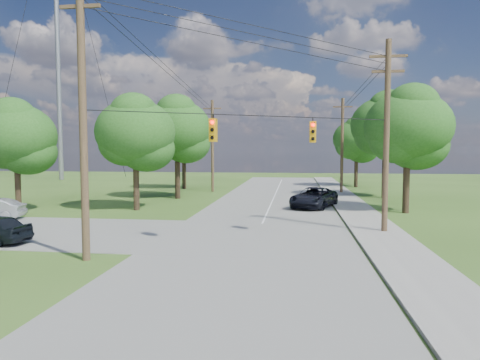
# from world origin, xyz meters

# --- Properties ---
(ground) EXTENTS (140.00, 140.00, 0.00)m
(ground) POSITION_xyz_m (0.00, 0.00, 0.00)
(ground) COLOR #35551C
(ground) RESTS_ON ground
(main_road) EXTENTS (10.00, 100.00, 0.03)m
(main_road) POSITION_xyz_m (2.00, 5.00, 0.01)
(main_road) COLOR gray
(main_road) RESTS_ON ground
(sidewalk_east) EXTENTS (2.60, 100.00, 0.12)m
(sidewalk_east) POSITION_xyz_m (8.70, 5.00, 0.06)
(sidewalk_east) COLOR #99968F
(sidewalk_east) RESTS_ON ground
(pole_sw) EXTENTS (2.00, 0.32, 12.00)m
(pole_sw) POSITION_xyz_m (-4.60, 0.40, 6.23)
(pole_sw) COLOR brown
(pole_sw) RESTS_ON ground
(pole_ne) EXTENTS (2.00, 0.32, 10.50)m
(pole_ne) POSITION_xyz_m (8.90, 8.00, 5.47)
(pole_ne) COLOR brown
(pole_ne) RESTS_ON ground
(pole_north_e) EXTENTS (2.00, 0.32, 10.00)m
(pole_north_e) POSITION_xyz_m (8.90, 30.00, 5.13)
(pole_north_e) COLOR brown
(pole_north_e) RESTS_ON ground
(pole_north_w) EXTENTS (2.00, 0.32, 10.00)m
(pole_north_w) POSITION_xyz_m (-5.00, 30.00, 5.13)
(pole_north_w) COLOR brown
(pole_north_w) RESTS_ON ground
(power_lines) EXTENTS (13.93, 29.62, 4.93)m
(power_lines) POSITION_xyz_m (1.50, 11.54, 9.15)
(power_lines) COLOR black
(power_lines) RESTS_ON ground
(traffic_signals) EXTENTS (4.91, 3.27, 1.05)m
(traffic_signals) POSITION_xyz_m (2.55, 4.43, 5.50)
(traffic_signals) COLOR #D1940C
(traffic_signals) RESTS_ON ground
(radio_mast) EXTENTS (0.70, 0.70, 45.00)m
(radio_mast) POSITION_xyz_m (-32.00, 46.00, 22.50)
(radio_mast) COLOR gray
(radio_mast) RESTS_ON ground
(tree_w_near) EXTENTS (6.00, 6.00, 8.40)m
(tree_w_near) POSITION_xyz_m (-8.00, 15.00, 5.92)
(tree_w_near) COLOR #3B2B1D
(tree_w_near) RESTS_ON ground
(tree_w_mid) EXTENTS (6.40, 6.40, 9.22)m
(tree_w_mid) POSITION_xyz_m (-7.00, 23.00, 6.58)
(tree_w_mid) COLOR #3B2B1D
(tree_w_mid) RESTS_ON ground
(tree_w_far) EXTENTS (6.00, 6.00, 8.73)m
(tree_w_far) POSITION_xyz_m (-9.00, 33.00, 6.25)
(tree_w_far) COLOR #3B2B1D
(tree_w_far) RESTS_ON ground
(tree_e_near) EXTENTS (6.20, 6.20, 8.81)m
(tree_e_near) POSITION_xyz_m (12.00, 16.00, 6.25)
(tree_e_near) COLOR #3B2B1D
(tree_e_near) RESTS_ON ground
(tree_e_mid) EXTENTS (6.60, 6.60, 9.64)m
(tree_e_mid) POSITION_xyz_m (12.50, 26.00, 6.91)
(tree_e_mid) COLOR #3B2B1D
(tree_e_mid) RESTS_ON ground
(tree_e_far) EXTENTS (5.80, 5.80, 8.32)m
(tree_e_far) POSITION_xyz_m (11.50, 38.00, 5.92)
(tree_e_far) COLOR #3B2B1D
(tree_e_far) RESTS_ON ground
(tree_cross_n) EXTENTS (5.60, 5.60, 7.91)m
(tree_cross_n) POSITION_xyz_m (-16.00, 12.50, 5.59)
(tree_cross_n) COLOR #3B2B1D
(tree_cross_n) RESTS_ON ground
(car_main_north) EXTENTS (4.41, 6.21, 1.57)m
(car_main_north) POSITION_xyz_m (5.50, 18.05, 0.82)
(car_main_north) COLOR black
(car_main_north) RESTS_ON main_road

